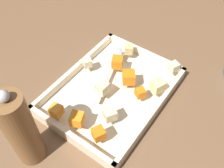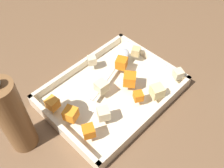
% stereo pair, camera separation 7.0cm
% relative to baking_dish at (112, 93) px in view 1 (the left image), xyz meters
% --- Properties ---
extents(ground_plane, '(4.00, 4.00, 0.00)m').
position_rel_baking_dish_xyz_m(ground_plane, '(0.02, 0.01, -0.01)').
color(ground_plane, brown).
extents(baking_dish, '(0.37, 0.28, 0.04)m').
position_rel_baking_dish_xyz_m(baking_dish, '(0.00, 0.00, 0.00)').
color(baking_dish, beige).
rests_on(baking_dish, ground_plane).
extents(carrot_chunk_near_left, '(0.03, 0.03, 0.03)m').
position_rel_baking_dish_xyz_m(carrot_chunk_near_left, '(0.16, -0.06, 0.04)').
color(carrot_chunk_near_left, orange).
rests_on(carrot_chunk_near_left, baking_dish).
extents(carrot_chunk_corner_sw, '(0.05, 0.05, 0.03)m').
position_rel_baking_dish_xyz_m(carrot_chunk_corner_sw, '(-0.04, 0.03, 0.05)').
color(carrot_chunk_corner_sw, orange).
rests_on(carrot_chunk_corner_sw, baking_dish).
extents(carrot_chunk_back_center, '(0.03, 0.03, 0.02)m').
position_rel_baking_dish_xyz_m(carrot_chunk_back_center, '(-0.02, 0.08, 0.04)').
color(carrot_chunk_back_center, orange).
rests_on(carrot_chunk_back_center, baking_dish).
extents(carrot_chunk_corner_ne, '(0.04, 0.04, 0.03)m').
position_rel_baking_dish_xyz_m(carrot_chunk_corner_ne, '(0.14, 0.06, 0.04)').
color(carrot_chunk_corner_ne, orange).
rests_on(carrot_chunk_corner_ne, baking_dish).
extents(carrot_chunk_far_right, '(0.04, 0.04, 0.03)m').
position_rel_baking_dish_xyz_m(carrot_chunk_far_right, '(-0.07, -0.03, 0.04)').
color(carrot_chunk_far_right, orange).
rests_on(carrot_chunk_far_right, baking_dish).
extents(carrot_chunk_corner_nw, '(0.04, 0.04, 0.03)m').
position_rel_baking_dish_xyz_m(carrot_chunk_corner_nw, '(0.14, -0.00, 0.04)').
color(carrot_chunk_corner_nw, orange).
rests_on(carrot_chunk_corner_nw, baking_dish).
extents(potato_chunk_heap_top, '(0.03, 0.03, 0.03)m').
position_rel_baking_dish_xyz_m(potato_chunk_heap_top, '(0.03, -0.01, 0.04)').
color(potato_chunk_heap_top, beige).
rests_on(potato_chunk_heap_top, baking_dish).
extents(potato_chunk_corner_se, '(0.03, 0.03, 0.02)m').
position_rel_baking_dish_xyz_m(potato_chunk_corner_se, '(-0.14, -0.04, 0.04)').
color(potato_chunk_corner_se, tan).
rests_on(potato_chunk_corner_se, baking_dish).
extents(potato_chunk_far_left, '(0.03, 0.03, 0.02)m').
position_rel_baking_dish_xyz_m(potato_chunk_far_left, '(-0.16, 0.11, 0.04)').
color(potato_chunk_far_left, beige).
rests_on(potato_chunk_far_left, baking_dish).
extents(potato_chunk_center, '(0.04, 0.04, 0.03)m').
position_rel_baking_dish_xyz_m(potato_chunk_center, '(0.09, 0.05, 0.04)').
color(potato_chunk_center, beige).
rests_on(potato_chunk_center, baking_dish).
extents(potato_chunk_heap_side, '(0.04, 0.04, 0.03)m').
position_rel_baking_dish_xyz_m(potato_chunk_heap_side, '(-0.06, 0.11, 0.04)').
color(potato_chunk_heap_side, '#E0CC89').
rests_on(potato_chunk_heap_side, baking_dish).
extents(potato_chunk_near_right, '(0.03, 0.03, 0.02)m').
position_rel_baking_dish_xyz_m(potato_chunk_near_right, '(-0.02, -0.11, 0.04)').
color(potato_chunk_near_right, beige).
rests_on(potato_chunk_near_right, baking_dish).
extents(serving_spoon, '(0.21, 0.09, 0.02)m').
position_rel_baking_dish_xyz_m(serving_spoon, '(-0.09, -0.05, 0.04)').
color(serving_spoon, silver).
rests_on(serving_spoon, baking_dish).
extents(pepper_mill, '(0.06, 0.06, 0.24)m').
position_rel_baking_dish_xyz_m(pepper_mill, '(0.26, -0.05, 0.10)').
color(pepper_mill, brown).
rests_on(pepper_mill, ground_plane).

